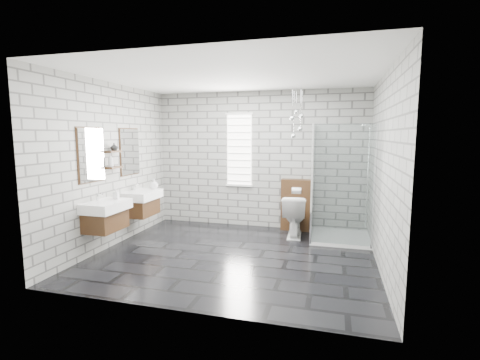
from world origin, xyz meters
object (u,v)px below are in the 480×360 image
at_px(cistern_panel, 297,205).
at_px(toilet, 294,216).
at_px(vanity_left, 104,207).
at_px(shower_enclosure, 335,213).
at_px(vanity_right, 140,196).

relative_size(cistern_panel, toilet, 1.31).
bearing_deg(vanity_left, shower_enclosure, 26.51).
xyz_separation_m(vanity_left, vanity_right, (0.00, 1.03, 0.00)).
bearing_deg(toilet, vanity_left, 30.48).
distance_m(vanity_left, cistern_panel, 3.49).
xyz_separation_m(vanity_left, toilet, (2.69, 1.80, -0.38)).
height_order(vanity_left, shower_enclosure, shower_enclosure).
xyz_separation_m(vanity_right, shower_enclosure, (3.41, 0.67, -0.25)).
distance_m(cistern_panel, toilet, 0.43).
bearing_deg(shower_enclosure, vanity_right, -168.85).
bearing_deg(vanity_right, shower_enclosure, 11.15).
xyz_separation_m(vanity_right, cistern_panel, (2.69, 1.19, -0.26)).
relative_size(vanity_left, cistern_panel, 1.57).
relative_size(vanity_right, cistern_panel, 1.57).
relative_size(vanity_left, toilet, 2.06).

